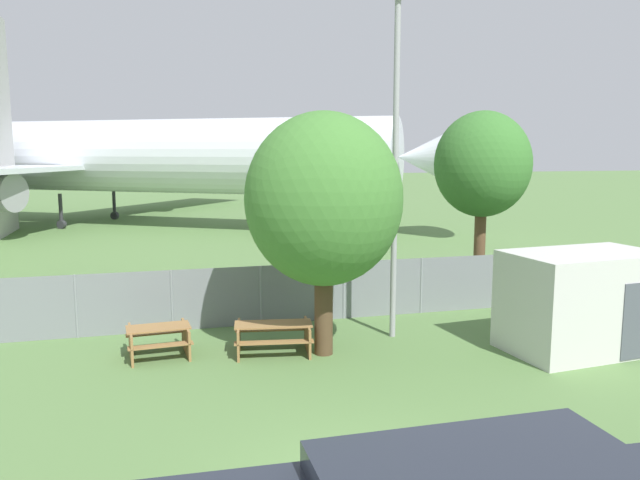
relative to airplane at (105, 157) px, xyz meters
The scene contains 8 objects.
perimeter_fence 28.12m from the airplane, 77.41° to the right, with size 56.07×0.07×1.76m.
airplane is the anchor object (origin of this frame).
portable_cabin 34.62m from the airplane, 66.68° to the right, with size 4.06×2.65×2.55m.
picnic_bench_near_cabin 29.83m from the airplane, 83.90° to the right, with size 1.64×1.51×0.76m.
picnic_bench_open_grass 30.69m from the airplane, 78.71° to the right, with size 2.13×1.67×0.76m.
tree_near_hangar 29.50m from the airplane, 62.14° to the right, with size 3.21×3.21×6.40m.
tree_left_of_cabin 31.10m from the airplane, 76.68° to the right, with size 3.87×3.87×6.05m.
light_mast 30.79m from the airplane, 72.24° to the right, with size 0.44×0.44×9.33m.
Camera 1 is at (-2.90, -8.20, 5.12)m, focal length 35.00 mm.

